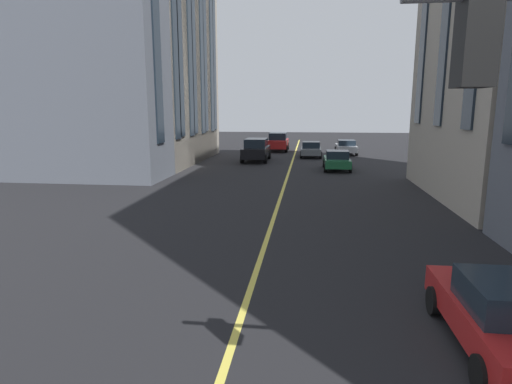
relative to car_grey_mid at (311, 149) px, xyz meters
name	(u,v)px	position (x,y,z in m)	size (l,w,h in m)	color
lane_centre_line	(280,199)	(-18.57, 1.54, -0.70)	(80.00, 0.16, 0.01)	#D8C64C
car_grey_mid	(311,149)	(0.00, 0.00, 0.00)	(3.90, 1.89, 1.40)	slate
car_silver_trailing	(346,147)	(2.86, -3.36, 0.00)	(4.40, 1.95, 1.37)	#B7BABF
car_red_parked_b	(278,142)	(5.27, 3.38, 0.27)	(4.70, 2.14, 1.88)	#B21E1E
car_black_parked_a	(256,150)	(-3.69, 4.55, 0.27)	(4.70, 2.14, 1.88)	black
car_green_oncoming	(337,160)	(-8.11, -1.81, 0.00)	(3.90, 1.89, 1.40)	#1E6038
car_red_far	(507,315)	(-31.29, -3.36, 0.00)	(3.90, 1.89, 1.40)	#B21E1E
building_left_near	(145,54)	(-4.46, 13.52, 7.93)	(14.15, 9.09, 17.26)	#A89E8E
building_left_far	(119,56)	(-7.17, 14.45, 7.49)	(17.58, 10.95, 16.37)	#565B66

